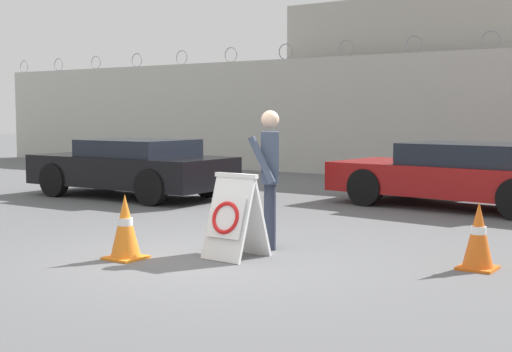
% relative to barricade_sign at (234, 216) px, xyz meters
% --- Properties ---
extents(ground_plane, '(90.00, 90.00, 0.00)m').
position_rel_barricade_sign_xyz_m(ground_plane, '(-0.23, -0.21, -0.50)').
color(ground_plane, '#5B5B5E').
extents(perimeter_wall, '(36.00, 0.30, 3.72)m').
position_rel_barricade_sign_xyz_m(perimeter_wall, '(-0.23, 10.94, 1.14)').
color(perimeter_wall, beige).
rests_on(perimeter_wall, ground_plane).
extents(building_block, '(9.22, 7.94, 4.94)m').
position_rel_barricade_sign_xyz_m(building_block, '(-2.04, 15.89, 1.97)').
color(building_block, '#B2ADA3').
rests_on(building_block, ground_plane).
extents(barricade_sign, '(0.62, 0.67, 1.01)m').
position_rel_barricade_sign_xyz_m(barricade_sign, '(0.00, 0.00, 0.00)').
color(barricade_sign, white).
rests_on(barricade_sign, ground_plane).
extents(security_guard, '(0.44, 0.68, 1.75)m').
position_rel_barricade_sign_xyz_m(security_guard, '(0.03, 0.72, 0.47)').
color(security_guard, '#232838').
rests_on(security_guard, ground_plane).
extents(traffic_cone_near, '(0.39, 0.39, 0.75)m').
position_rel_barricade_sign_xyz_m(traffic_cone_near, '(2.58, 1.01, -0.13)').
color(traffic_cone_near, orange).
rests_on(traffic_cone_near, ground_plane).
extents(traffic_cone_mid, '(0.42, 0.42, 0.77)m').
position_rel_barricade_sign_xyz_m(traffic_cone_mid, '(-1.02, -0.77, -0.12)').
color(traffic_cone_mid, orange).
rests_on(traffic_cone_mid, ground_plane).
extents(parked_car_front_coupe, '(4.28, 1.98, 1.18)m').
position_rel_barricade_sign_xyz_m(parked_car_front_coupe, '(-5.35, 3.83, 0.12)').
color(parked_car_front_coupe, black).
rests_on(parked_car_front_coupe, ground_plane).
extents(parked_car_rear_sedan, '(4.72, 2.36, 1.18)m').
position_rel_barricade_sign_xyz_m(parked_car_rear_sedan, '(0.75, 5.97, 0.11)').
color(parked_car_rear_sedan, black).
rests_on(parked_car_rear_sedan, ground_plane).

